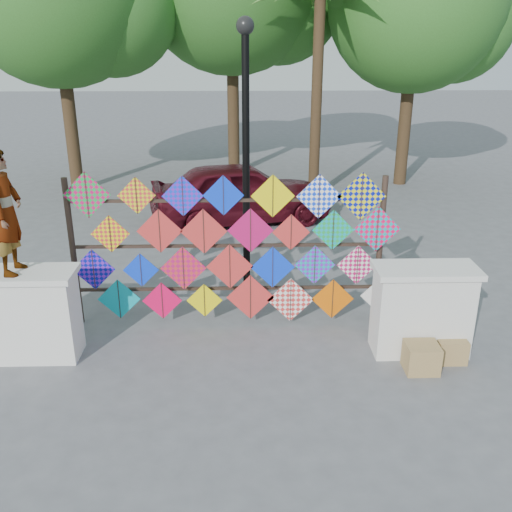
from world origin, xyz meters
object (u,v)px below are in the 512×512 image
object	(u,v)px
vendor_woman	(6,212)
sedan	(241,192)
kite_rack	(235,249)
lamppost	(246,135)

from	to	relation	value
vendor_woman	sedan	xyz separation A→B (m)	(2.99, 6.07, -1.38)
kite_rack	vendor_woman	distance (m)	3.15
vendor_woman	lamppost	bearing A→B (deg)	-54.02
kite_rack	sedan	size ratio (longest dim) A/B	1.16
kite_rack	vendor_woman	size ratio (longest dim) A/B	3.00
sedan	vendor_woman	bearing A→B (deg)	140.72
kite_rack	sedan	xyz separation A→B (m)	(0.11, 5.14, -0.50)
kite_rack	sedan	bearing A→B (deg)	88.77
lamppost	sedan	bearing A→B (deg)	91.18
kite_rack	vendor_woman	bearing A→B (deg)	-162.08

